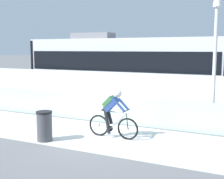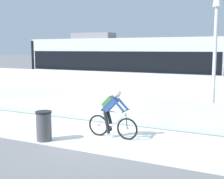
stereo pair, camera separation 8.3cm
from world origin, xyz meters
name	(u,v)px [view 2 (the right image)]	position (x,y,z in m)	size (l,w,h in m)	color
ground_plane	(89,134)	(0.00, 0.00, 0.00)	(200.00, 200.00, 0.00)	slate
bike_path_deck	(89,134)	(0.00, 0.00, 0.01)	(32.00, 3.20, 0.01)	silver
glass_parapet	(113,109)	(0.00, 1.85, 0.54)	(32.00, 0.05, 1.08)	silver
concrete_barrier_wall	(131,94)	(0.00, 3.65, 0.92)	(32.00, 0.36, 1.83)	white
tram_rail_near	(149,105)	(0.00, 6.13, 0.00)	(32.00, 0.08, 0.01)	#595654
tram_rail_far	(157,101)	(0.00, 7.57, 0.00)	(32.00, 0.08, 0.01)	#595654
tram	(124,67)	(-1.72, 6.85, 1.89)	(11.06, 2.54, 3.81)	silver
cyclist_on_bike	(112,114)	(0.87, 0.00, 0.80)	(1.77, 0.58, 1.61)	black
lamp_post_antenna	(216,37)	(3.70, 2.15, 3.29)	(0.28, 0.28, 5.20)	gray
trash_bin	(44,126)	(-0.93, -1.25, 0.48)	(0.51, 0.51, 0.96)	#47474C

